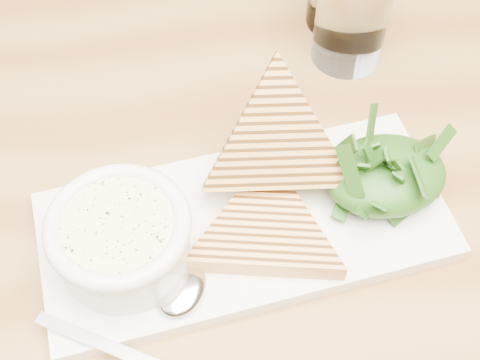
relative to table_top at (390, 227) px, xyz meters
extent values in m
cube|color=olive|center=(0.00, 0.00, 0.00)|extent=(1.41, 1.03, 0.04)
cube|color=white|center=(-0.14, 0.01, 0.03)|extent=(0.36, 0.18, 0.01)
cylinder|color=white|center=(-0.24, 0.00, 0.06)|extent=(0.11, 0.11, 0.04)
cylinder|color=beige|center=(-0.24, 0.00, 0.08)|extent=(0.09, 0.09, 0.01)
torus|color=white|center=(-0.24, 0.00, 0.09)|extent=(0.12, 0.12, 0.01)
ellipsoid|color=black|center=(-0.01, 0.02, 0.06)|extent=(0.11, 0.09, 0.04)
ellipsoid|color=silver|center=(-0.20, -0.04, 0.04)|extent=(0.06, 0.06, 0.01)
cube|color=silver|center=(-0.26, -0.08, 0.04)|extent=(0.11, 0.08, 0.00)
cylinder|color=white|center=(0.02, 0.21, 0.08)|extent=(0.07, 0.07, 0.11)
camera|label=1|loc=(-0.21, -0.28, 0.53)|focal=50.00mm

